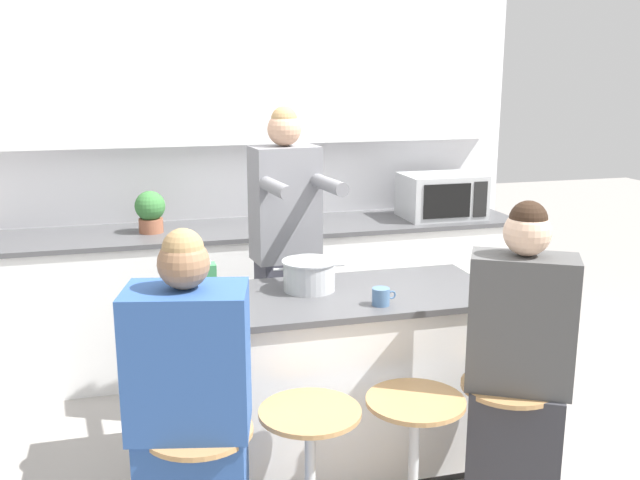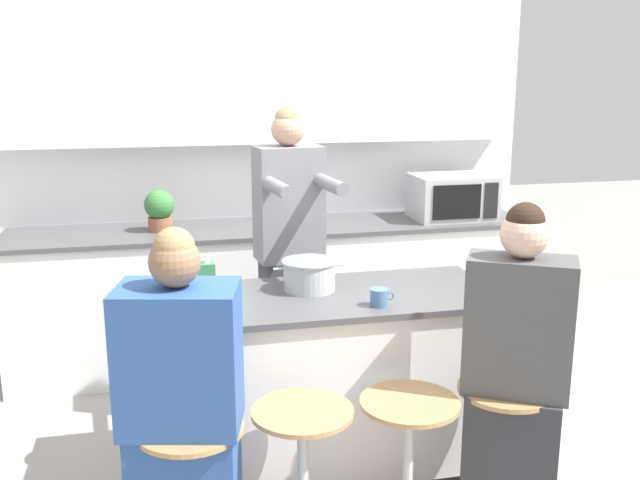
% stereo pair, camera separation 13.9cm
% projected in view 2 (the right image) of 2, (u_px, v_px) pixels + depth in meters
% --- Properties ---
extents(ground_plane, '(16.00, 16.00, 0.00)m').
position_uv_depth(ground_plane, '(323.00, 467.00, 3.56)').
color(ground_plane, gray).
extents(wall_back, '(3.70, 0.22, 2.70)m').
position_uv_depth(wall_back, '(266.00, 129.00, 4.86)').
color(wall_back, white).
rests_on(wall_back, ground_plane).
extents(back_counter, '(3.44, 0.66, 0.93)m').
position_uv_depth(back_counter, '(276.00, 293.00, 4.81)').
color(back_counter, white).
rests_on(back_counter, ground_plane).
extents(kitchen_island, '(1.65, 0.68, 0.90)m').
position_uv_depth(kitchen_island, '(323.00, 382.00, 3.46)').
color(kitchen_island, black).
rests_on(kitchen_island, ground_plane).
extents(bar_stool_center_left, '(0.41, 0.41, 0.63)m').
position_uv_depth(bar_stool_center_left, '(303.00, 469.00, 2.87)').
color(bar_stool_center_left, tan).
rests_on(bar_stool_center_left, ground_plane).
extents(bar_stool_center_right, '(0.41, 0.41, 0.63)m').
position_uv_depth(bar_stool_center_right, '(408.00, 459.00, 2.95)').
color(bar_stool_center_right, tan).
rests_on(bar_stool_center_right, ground_plane).
extents(bar_stool_rightmost, '(0.41, 0.41, 0.63)m').
position_uv_depth(bar_stool_rightmost, '(503.00, 444.00, 3.06)').
color(bar_stool_rightmost, tan).
rests_on(bar_stool_rightmost, ground_plane).
extents(person_cooking, '(0.41, 0.59, 1.75)m').
position_uv_depth(person_cooking, '(290.00, 270.00, 3.86)').
color(person_cooking, '#383842').
rests_on(person_cooking, ground_plane).
extents(person_wrapped_blanket, '(0.49, 0.38, 1.39)m').
position_uv_depth(person_wrapped_blanket, '(182.00, 419.00, 2.67)').
color(person_wrapped_blanket, '#2D5193').
rests_on(person_wrapped_blanket, ground_plane).
extents(person_seated_near, '(0.48, 0.42, 1.43)m').
position_uv_depth(person_seated_near, '(514.00, 386.00, 2.97)').
color(person_seated_near, '#333338').
rests_on(person_seated_near, ground_plane).
extents(cooking_pot, '(0.35, 0.26, 0.15)m').
position_uv_depth(cooking_pot, '(309.00, 275.00, 3.41)').
color(cooking_pot, '#B7BABC').
rests_on(cooking_pot, kitchen_island).
extents(fruit_bowl, '(0.19, 0.19, 0.07)m').
position_uv_depth(fruit_bowl, '(168.00, 291.00, 3.30)').
color(fruit_bowl, '#B7BABC').
rests_on(fruit_bowl, kitchen_island).
extents(coffee_cup_near, '(0.11, 0.08, 0.08)m').
position_uv_depth(coffee_cup_near, '(379.00, 297.00, 3.19)').
color(coffee_cup_near, '#4C7099').
rests_on(coffee_cup_near, kitchen_island).
extents(juice_carton, '(0.08, 0.08, 0.20)m').
position_uv_depth(juice_carton, '(207.00, 282.00, 3.24)').
color(juice_carton, '#38844C').
rests_on(juice_carton, kitchen_island).
extents(microwave, '(0.54, 0.40, 0.30)m').
position_uv_depth(microwave, '(452.00, 197.00, 4.89)').
color(microwave, '#B2B5B7').
rests_on(microwave, back_counter).
extents(potted_plant, '(0.19, 0.19, 0.26)m').
position_uv_depth(potted_plant, '(160.00, 209.00, 4.51)').
color(potted_plant, '#93563D').
rests_on(potted_plant, back_counter).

